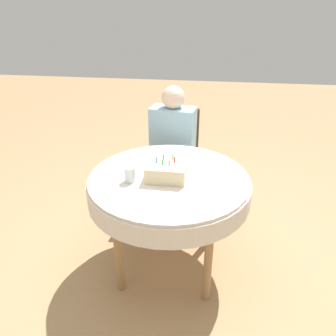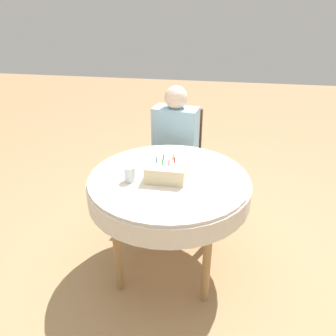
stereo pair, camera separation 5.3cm
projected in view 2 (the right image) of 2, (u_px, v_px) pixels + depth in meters
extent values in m
plane|color=#A37F56|center=(169.00, 262.00, 2.34)|extent=(12.00, 12.00, 0.00)
cylinder|color=silver|center=(169.00, 178.00, 2.03)|extent=(0.99, 0.99, 0.02)
cylinder|color=silver|center=(169.00, 188.00, 2.06)|extent=(1.01, 1.01, 0.13)
cylinder|color=#A37A4C|center=(117.00, 246.00, 1.99)|extent=(0.05, 0.05, 0.68)
cylinder|color=#A37A4C|center=(207.00, 257.00, 1.90)|extent=(0.05, 0.05, 0.68)
cylinder|color=#A37A4C|center=(139.00, 198.00, 2.47)|extent=(0.05, 0.05, 0.68)
cylinder|color=#A37A4C|center=(212.00, 205.00, 2.38)|extent=(0.05, 0.05, 0.68)
cube|color=#4C331E|center=(175.00, 164.00, 2.80)|extent=(0.45, 0.45, 0.04)
cube|color=#4C331E|center=(182.00, 131.00, 2.85)|extent=(0.35, 0.08, 0.43)
cylinder|color=#4C331E|center=(150.00, 192.00, 2.81)|extent=(0.04, 0.04, 0.41)
cylinder|color=#4C331E|center=(188.00, 199.00, 2.71)|extent=(0.04, 0.04, 0.41)
cylinder|color=#4C331E|center=(163.00, 175.00, 3.10)|extent=(0.04, 0.04, 0.41)
cylinder|color=#4C331E|center=(198.00, 180.00, 3.00)|extent=(0.04, 0.04, 0.41)
cylinder|color=beige|center=(160.00, 191.00, 2.80)|extent=(0.09, 0.09, 0.44)
cylinder|color=beige|center=(180.00, 194.00, 2.75)|extent=(0.09, 0.09, 0.44)
cube|color=#8CB7D1|center=(176.00, 136.00, 2.69)|extent=(0.38, 0.24, 0.48)
sphere|color=beige|center=(176.00, 97.00, 2.54)|extent=(0.18, 0.18, 0.18)
cube|color=beige|center=(167.00, 170.00, 2.00)|extent=(0.24, 0.24, 0.10)
cylinder|color=red|center=(175.00, 160.00, 1.96)|extent=(0.01, 0.01, 0.04)
cylinder|color=green|center=(173.00, 157.00, 2.00)|extent=(0.01, 0.01, 0.04)
cylinder|color=green|center=(164.00, 157.00, 2.00)|extent=(0.01, 0.01, 0.04)
cylinder|color=blue|center=(156.00, 160.00, 1.97)|extent=(0.01, 0.01, 0.04)
cylinder|color=green|center=(162.00, 162.00, 1.94)|extent=(0.01, 0.01, 0.04)
cylinder|color=#D166B2|center=(169.00, 163.00, 1.93)|extent=(0.01, 0.01, 0.04)
cylinder|color=silver|center=(130.00, 174.00, 1.95)|extent=(0.07, 0.07, 0.09)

